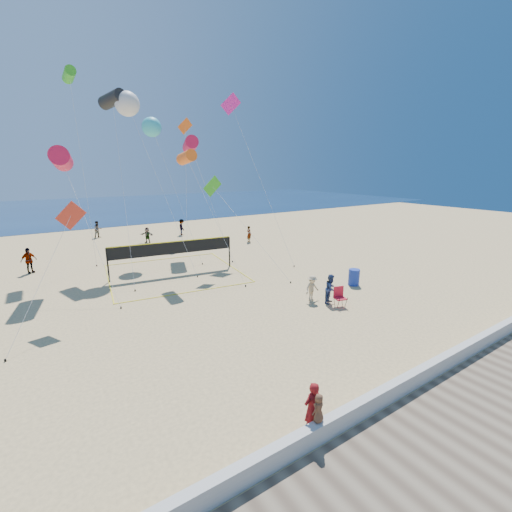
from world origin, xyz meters
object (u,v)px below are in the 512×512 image
camp_chair (339,295)px  volleyball_net (173,252)px  trash_barrel (354,277)px  woman (312,408)px

camp_chair → volleyball_net: 11.91m
camp_chair → trash_barrel: bearing=46.3°
trash_barrel → volleyball_net: bearing=135.0°
woman → volleyball_net: (2.13, 16.60, 0.79)m
woman → camp_chair: (7.46, 6.01, -0.18)m
woman → trash_barrel: bearing=-147.4°
woman → camp_chair: woman is taller
camp_chair → woman: bearing=-124.7°
trash_barrel → volleyball_net: volleyball_net is taller
camp_chair → volleyball_net: bearing=133.2°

